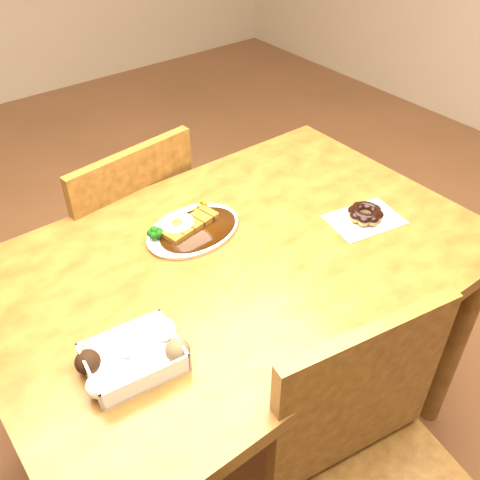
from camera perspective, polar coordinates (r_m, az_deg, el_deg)
ground at (r=1.85m, az=-0.05°, el=-19.63°), size 6.00×6.00×0.00m
table at (r=1.34m, az=-0.07°, el=-4.90°), size 1.20×0.80×0.75m
chair_far at (r=1.79m, az=-12.48°, el=-0.41°), size 0.47×0.47×0.87m
katsu_curry_plate at (r=1.35m, az=-5.23°, el=1.26°), size 0.27×0.21×0.05m
donut_box at (r=1.05m, az=-11.31°, el=-12.15°), size 0.21×0.16×0.05m
pon_de_ring at (r=1.42m, az=13.23°, el=2.71°), size 0.21×0.16×0.04m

